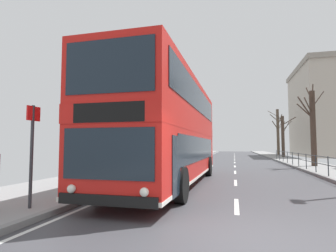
{
  "coord_description": "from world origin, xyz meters",
  "views": [
    {
      "loc": [
        -0.04,
        -5.21,
        1.66
      ],
      "look_at": [
        -2.72,
        5.84,
        2.47
      ],
      "focal_mm": 29.1,
      "sensor_mm": 36.0,
      "label": 1
    }
  ],
  "objects_px": {
    "double_decker_bus_main": "(170,130)",
    "bare_tree_far_02": "(313,126)",
    "bare_tree_far_00": "(283,136)",
    "background_building_01": "(332,111)",
    "bare_tree_far_01": "(278,131)",
    "bus_stop_sign_near": "(32,144)"
  },
  "relations": [
    {
      "from": "double_decker_bus_main",
      "to": "bare_tree_far_02",
      "type": "relative_size",
      "value": 1.91
    },
    {
      "from": "double_decker_bus_main",
      "to": "bare_tree_far_00",
      "type": "relative_size",
      "value": 2.16
    },
    {
      "from": "background_building_01",
      "to": "bare_tree_far_01",
      "type": "bearing_deg",
      "value": -167.1
    },
    {
      "from": "bare_tree_far_00",
      "to": "background_building_01",
      "type": "relative_size",
      "value": 0.36
    },
    {
      "from": "bare_tree_far_01",
      "to": "bare_tree_far_02",
      "type": "height_order",
      "value": "bare_tree_far_01"
    },
    {
      "from": "bare_tree_far_00",
      "to": "bus_stop_sign_near",
      "type": "bearing_deg",
      "value": -108.95
    },
    {
      "from": "bare_tree_far_02",
      "to": "background_building_01",
      "type": "distance_m",
      "value": 25.07
    },
    {
      "from": "bare_tree_far_00",
      "to": "bare_tree_far_02",
      "type": "height_order",
      "value": "bare_tree_far_02"
    },
    {
      "from": "bare_tree_far_01",
      "to": "background_building_01",
      "type": "xyz_separation_m",
      "value": [
        8.01,
        1.84,
        3.1
      ]
    },
    {
      "from": "double_decker_bus_main",
      "to": "bus_stop_sign_near",
      "type": "xyz_separation_m",
      "value": [
        -2.19,
        -5.56,
        -0.6
      ]
    },
    {
      "from": "double_decker_bus_main",
      "to": "bus_stop_sign_near",
      "type": "distance_m",
      "value": 6.0
    },
    {
      "from": "bare_tree_far_01",
      "to": "background_building_01",
      "type": "relative_size",
      "value": 0.46
    },
    {
      "from": "double_decker_bus_main",
      "to": "bare_tree_far_01",
      "type": "xyz_separation_m",
      "value": [
        9.1,
        32.24,
        1.46
      ]
    },
    {
      "from": "bare_tree_far_02",
      "to": "bare_tree_far_00",
      "type": "bearing_deg",
      "value": 88.04
    },
    {
      "from": "bare_tree_far_02",
      "to": "background_building_01",
      "type": "relative_size",
      "value": 0.4
    },
    {
      "from": "bare_tree_far_01",
      "to": "background_building_01",
      "type": "height_order",
      "value": "background_building_01"
    },
    {
      "from": "bus_stop_sign_near",
      "to": "bare_tree_far_01",
      "type": "relative_size",
      "value": 0.36
    },
    {
      "from": "bus_stop_sign_near",
      "to": "background_building_01",
      "type": "height_order",
      "value": "background_building_01"
    },
    {
      "from": "bare_tree_far_01",
      "to": "double_decker_bus_main",
      "type": "bearing_deg",
      "value": -105.76
    },
    {
      "from": "bus_stop_sign_near",
      "to": "background_building_01",
      "type": "xyz_separation_m",
      "value": [
        19.3,
        39.63,
        5.17
      ]
    },
    {
      "from": "bare_tree_far_01",
      "to": "background_building_01",
      "type": "distance_m",
      "value": 8.79
    },
    {
      "from": "double_decker_bus_main",
      "to": "bare_tree_far_01",
      "type": "distance_m",
      "value": 33.53
    }
  ]
}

